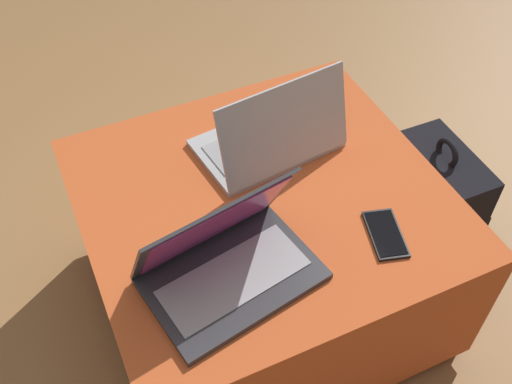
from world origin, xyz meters
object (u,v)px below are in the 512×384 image
at_px(cell_phone, 386,234).
at_px(backpack, 432,207).
at_px(laptop_far, 272,138).
at_px(laptop_near, 226,260).

height_order(cell_phone, backpack, cell_phone).
distance_m(laptop_far, cell_phone, 0.38).
bearing_deg(backpack, laptop_near, 102.13).
bearing_deg(laptop_far, laptop_near, 42.85).
distance_m(laptop_near, backpack, 0.80).
xyz_separation_m(laptop_near, backpack, (0.71, 0.14, -0.32)).
relative_size(cell_phone, backpack, 0.33).
relative_size(laptop_near, cell_phone, 2.56).
relative_size(laptop_near, backpack, 0.85).
bearing_deg(laptop_near, laptop_far, 39.60).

